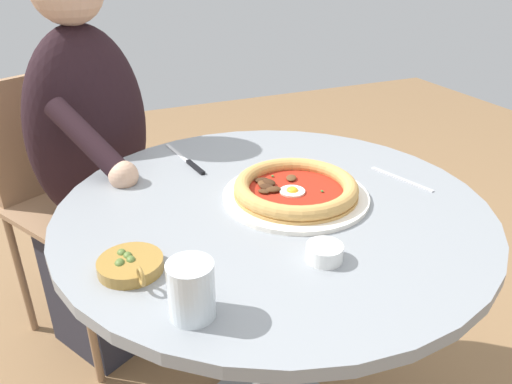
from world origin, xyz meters
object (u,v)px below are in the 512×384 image
object	(u,v)px
diner_person	(99,192)
fork_utensil	(401,179)
dining_table	(272,261)
pizza_on_plate	(296,190)
steak_knife	(190,163)
cafe_chair_diner	(73,183)
olive_pan	(130,265)
water_glass	(192,293)
ramekin_capers	(324,252)

from	to	relation	value
diner_person	fork_utensil	bearing A→B (deg)	48.33
dining_table	diner_person	world-z (taller)	diner_person
diner_person	pizza_on_plate	bearing A→B (deg)	33.62
steak_knife	cafe_chair_diner	xyz separation A→B (m)	(-0.41, -0.28, -0.19)
olive_pan	cafe_chair_diner	xyz separation A→B (m)	(-0.81, -0.05, -0.19)
pizza_on_plate	fork_utensil	bearing A→B (deg)	86.30
dining_table	water_glass	world-z (taller)	water_glass
steak_knife	fork_utensil	size ratio (longest dim) A/B	1.36
dining_table	ramekin_capers	world-z (taller)	ramekin_capers
olive_pan	diner_person	distance (m)	0.71
steak_knife	pizza_on_plate	bearing A→B (deg)	30.41
ramekin_capers	olive_pan	bearing A→B (deg)	-107.99
fork_utensil	diner_person	size ratio (longest dim) A/B	0.14
dining_table	fork_utensil	distance (m)	0.36
pizza_on_plate	diner_person	distance (m)	0.69
olive_pan	diner_person	xyz separation A→B (m)	(-0.68, 0.02, -0.18)
water_glass	diner_person	world-z (taller)	diner_person
steak_knife	fork_utensil	distance (m)	0.52
cafe_chair_diner	pizza_on_plate	bearing A→B (deg)	32.69
diner_person	olive_pan	bearing A→B (deg)	-1.30
ramekin_capers	fork_utensil	world-z (taller)	ramekin_capers
pizza_on_plate	cafe_chair_diner	xyz separation A→B (m)	(-0.68, -0.44, -0.20)
ramekin_capers	diner_person	world-z (taller)	diner_person
dining_table	water_glass	bearing A→B (deg)	-44.24
pizza_on_plate	olive_pan	xyz separation A→B (m)	(0.13, -0.39, -0.01)
pizza_on_plate	diner_person	xyz separation A→B (m)	(-0.56, -0.37, -0.19)
dining_table	steak_knife	distance (m)	0.34
pizza_on_plate	steak_knife	bearing A→B (deg)	-149.59
pizza_on_plate	ramekin_capers	world-z (taller)	pizza_on_plate
steak_knife	olive_pan	distance (m)	0.46
fork_utensil	cafe_chair_diner	bearing A→B (deg)	-134.46
pizza_on_plate	steak_knife	distance (m)	0.32
ramekin_capers	diner_person	bearing A→B (deg)	-158.72
dining_table	fork_utensil	bearing A→B (deg)	88.16
olive_pan	fork_utensil	xyz separation A→B (m)	(-0.11, 0.66, -0.01)
pizza_on_plate	diner_person	bearing A→B (deg)	-146.38
fork_utensil	cafe_chair_diner	xyz separation A→B (m)	(-0.70, -0.71, -0.18)
olive_pan	pizza_on_plate	bearing A→B (deg)	108.21
dining_table	cafe_chair_diner	size ratio (longest dim) A/B	1.08
dining_table	ramekin_capers	size ratio (longest dim) A/B	14.04
olive_pan	cafe_chair_diner	bearing A→B (deg)	-176.34
olive_pan	diner_person	world-z (taller)	diner_person
water_glass	diner_person	xyz separation A→B (m)	(-0.83, -0.05, -0.21)
fork_utensil	steak_knife	bearing A→B (deg)	-123.77
ramekin_capers	diner_person	xyz separation A→B (m)	(-0.79, -0.31, -0.19)
steak_knife	olive_pan	world-z (taller)	olive_pan
diner_person	dining_table	bearing A→B (deg)	29.08
dining_table	pizza_on_plate	distance (m)	0.18
cafe_chair_diner	water_glass	bearing A→B (deg)	6.96
pizza_on_plate	ramekin_capers	bearing A→B (deg)	-15.23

